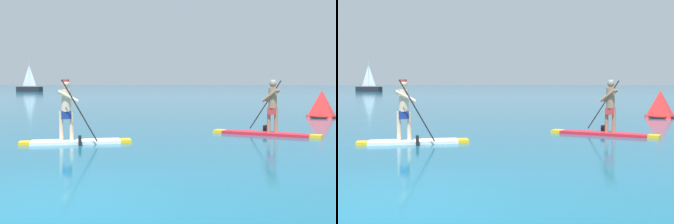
{
  "view_description": "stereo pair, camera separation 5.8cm",
  "coord_description": "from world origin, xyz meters",
  "views": [
    {
      "loc": [
        1.47,
        -6.33,
        1.68
      ],
      "look_at": [
        1.83,
        9.77,
        0.61
      ],
      "focal_mm": 49.12,
      "sensor_mm": 36.0,
      "label": 1
    },
    {
      "loc": [
        1.53,
        -6.33,
        1.68
      ],
      "look_at": [
        1.83,
        9.77,
        0.61
      ],
      "focal_mm": 49.12,
      "sensor_mm": 36.0,
      "label": 2
    }
  ],
  "objects": [
    {
      "name": "paddleboarder_mid_center",
      "position": [
        -0.84,
        6.14,
        0.4
      ],
      "size": [
        3.02,
        1.12,
        1.8
      ],
      "rotation": [
        0.0,
        0.0,
        0.18
      ],
      "color": "white",
      "rests_on": "ground"
    },
    {
      "name": "sailboat_left_horizon",
      "position": [
        -20.35,
        72.17,
        0.72
      ],
      "size": [
        4.65,
        2.58,
        5.61
      ],
      "rotation": [
        0.0,
        0.0,
        2.82
      ],
      "color": "black",
      "rests_on": "ground"
    },
    {
      "name": "paddleboarder_far_right",
      "position": [
        4.92,
        7.97,
        0.39
      ],
      "size": [
        3.18,
        2.03,
        1.79
      ],
      "rotation": [
        0.0,
        0.0,
        2.63
      ],
      "color": "red",
      "rests_on": "ground"
    },
    {
      "name": "ground",
      "position": [
        0.0,
        0.0,
        0.0
      ],
      "size": [
        440.0,
        440.0,
        0.0
      ],
      "primitive_type": "plane",
      "color": "#145B7A"
    },
    {
      "name": "race_marker_buoy",
      "position": [
        9.13,
        14.95,
        0.57
      ],
      "size": [
        1.39,
        1.39,
        1.28
      ],
      "color": "red",
      "rests_on": "ground"
    }
  ]
}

